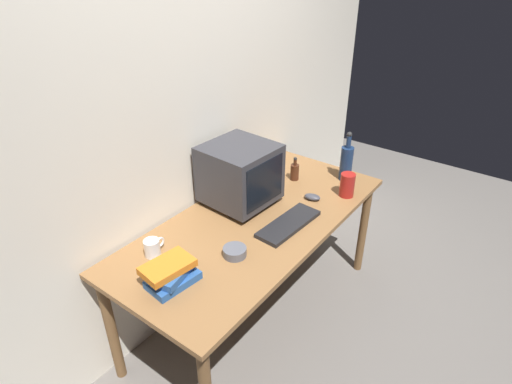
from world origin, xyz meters
The scene contains 12 objects.
ground_plane centered at (0.00, 0.00, 0.00)m, with size 6.00×6.00×0.00m, color slate.
back_wall centered at (0.00, 0.46, 1.25)m, with size 4.00×0.08×2.50m, color silver.
desk centered at (0.00, 0.00, 0.66)m, with size 1.76×0.79×0.74m.
crt_monitor centered at (0.09, 0.19, 0.94)m, with size 0.40×0.41×0.37m.
keyboard centered at (0.06, -0.18, 0.76)m, with size 0.42×0.15×0.02m, color black.
computer_mouse centered at (0.38, -0.15, 0.76)m, with size 0.06×0.10×0.04m, color #3F3F47.
bottle_tall centered at (0.74, -0.19, 0.87)m, with size 0.08×0.08×0.34m.
bottle_short centered at (0.54, 0.08, 0.80)m, with size 0.06×0.06×0.16m.
book_stack centered at (-0.66, 0.00, 0.80)m, with size 0.26×0.19×0.11m.
mug centered at (-0.57, 0.22, 0.79)m, with size 0.12×0.08×0.09m.
cd_spindle centered at (-0.33, -0.11, 0.77)m, with size 0.12×0.12×0.04m, color #595B66.
metal_canister centered at (0.55, -0.29, 0.82)m, with size 0.09×0.09×0.15m, color #A51E19.
Camera 1 is at (-1.63, -1.21, 2.11)m, focal length 30.06 mm.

